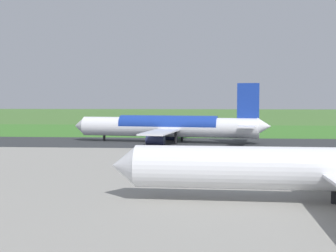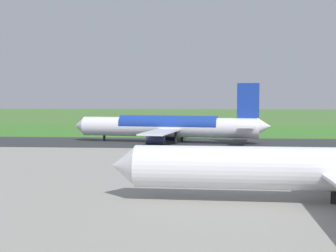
{
  "view_description": "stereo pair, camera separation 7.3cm",
  "coord_description": "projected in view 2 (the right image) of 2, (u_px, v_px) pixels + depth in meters",
  "views": [
    {
      "loc": [
        -2.22,
        116.74,
        11.66
      ],
      "look_at": [
        6.49,
        0.0,
        4.5
      ],
      "focal_mm": 46.8,
      "sensor_mm": 36.0,
      "label": 1
    },
    {
      "loc": [
        -2.29,
        116.73,
        11.66
      ],
      "look_at": [
        6.49,
        0.0,
        4.5
      ],
      "focal_mm": 46.8,
      "sensor_mm": 36.0,
      "label": 2
    }
  ],
  "objects": [
    {
      "name": "no_stopping_sign",
      "position": [
        182.0,
        127.0,
        154.4
      ],
      "size": [
        0.6,
        0.1,
        2.97
      ],
      "color": "slate",
      "rests_on": "ground"
    },
    {
      "name": "runway_asphalt",
      "position": [
        192.0,
        143.0,
        117.07
      ],
      "size": [
        600.0,
        28.31,
        0.06
      ],
      "primitive_type": "cube",
      "color": "#2D3033",
      "rests_on": "ground"
    },
    {
      "name": "apron_concrete",
      "position": [
        182.0,
        196.0,
        52.85
      ],
      "size": [
        440.0,
        110.0,
        0.05
      ],
      "primitive_type": "cube",
      "color": "gray",
      "rests_on": "ground"
    },
    {
      "name": "grass_verge_foreground",
      "position": [
        194.0,
        132.0,
        157.08
      ],
      "size": [
        600.0,
        80.0,
        0.04
      ],
      "primitive_type": "cube",
      "color": "#3C782B",
      "rests_on": "ground"
    },
    {
      "name": "airliner_main",
      "position": [
        169.0,
        127.0,
        117.2
      ],
      "size": [
        54.02,
        44.4,
        15.88
      ],
      "color": "white",
      "rests_on": "ground"
    },
    {
      "name": "ground_plane",
      "position": [
        192.0,
        143.0,
        117.07
      ],
      "size": [
        800.0,
        800.0,
        0.0
      ],
      "primitive_type": "plane",
      "color": "#477233"
    },
    {
      "name": "traffic_cone_orange",
      "position": [
        169.0,
        131.0,
        156.18
      ],
      "size": [
        0.4,
        0.4,
        0.55
      ],
      "primitive_type": "cone",
      "color": "orange",
      "rests_on": "ground"
    }
  ]
}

